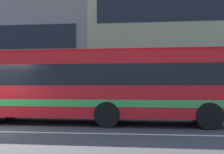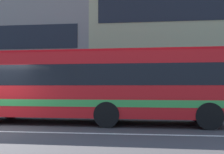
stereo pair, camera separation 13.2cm
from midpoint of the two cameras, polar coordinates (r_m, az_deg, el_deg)
apartment_block_right at (r=25.26m, az=18.14°, el=9.73°), size 18.65×8.41×13.45m
transit_bus at (r=11.56m, az=-3.89°, el=-1.47°), size 11.03×2.71×3.09m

